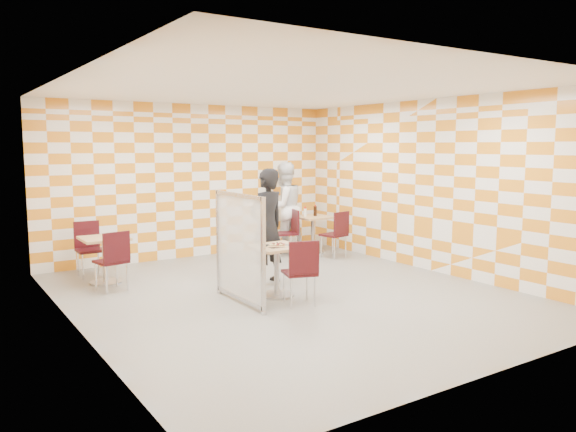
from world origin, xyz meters
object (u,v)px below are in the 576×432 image
object	(u,v)px
chair_second_side	(290,229)
sport_bottle	(305,212)
main_table	(277,262)
man_white	(284,207)
chair_empty_near	(114,256)
partition	(239,248)
empty_table	(105,252)
chair_empty_far	(89,244)
man_dark	(267,226)
chair_second_front	(337,231)
second_table	(313,228)
chair_main_front	(302,268)
soda_bottle	(315,211)

from	to	relation	value
chair_second_side	sport_bottle	bearing A→B (deg)	15.58
main_table	man_white	xyz separation A→B (m)	(2.00, 2.92, 0.42)
chair_empty_near	partition	size ratio (longest dim) A/B	0.60
partition	man_white	size ratio (longest dim) A/B	0.83
empty_table	chair_empty_far	xyz separation A→B (m)	(-0.08, 0.69, 0.04)
main_table	man_dark	xyz separation A→B (m)	(0.30, 0.78, 0.41)
chair_second_side	chair_empty_near	world-z (taller)	same
sport_bottle	chair_empty_far	bearing A→B (deg)	176.63
main_table	empty_table	distance (m)	2.88
chair_empty_far	main_table	bearing A→B (deg)	-55.41
chair_second_front	partition	world-z (taller)	partition
empty_table	partition	world-z (taller)	partition
chair_empty_far	second_table	bearing A→B (deg)	-4.19
chair_empty_near	second_table	bearing A→B (deg)	12.53
second_table	sport_bottle	distance (m)	0.37
chair_second_front	chair_empty_near	bearing A→B (deg)	-177.63
chair_second_front	man_dark	xyz separation A→B (m)	(-2.18, -0.96, 0.38)
chair_empty_far	chair_second_side	bearing A→B (deg)	-5.66
man_dark	sport_bottle	size ratio (longest dim) A/B	9.20
main_table	empty_table	world-z (taller)	same
chair_second_front	chair_second_side	bearing A→B (deg)	130.01
chair_second_side	sport_bottle	xyz separation A→B (m)	(0.46, 0.13, 0.29)
main_table	partition	size ratio (longest dim) A/B	0.48
second_table	chair_empty_near	distance (m)	4.49
chair_main_front	sport_bottle	bearing A→B (deg)	54.41
second_table	empty_table	world-z (taller)	same
chair_second_front	chair_empty_far	size ratio (longest dim) A/B	1.00
chair_second_front	partition	xyz separation A→B (m)	(-3.12, -1.78, 0.25)
main_table	partition	world-z (taller)	partition
chair_second_front	partition	size ratio (longest dim) A/B	0.60
soda_bottle	man_dark	bearing A→B (deg)	-141.65
chair_second_front	chair_empty_near	xyz separation A→B (m)	(-4.40, -0.18, 0.00)
second_table	main_table	bearing A→B (deg)	-134.24
man_white	man_dark	bearing A→B (deg)	47.92
main_table	man_dark	world-z (taller)	man_dark
chair_second_front	soda_bottle	world-z (taller)	soda_bottle
man_white	soda_bottle	size ratio (longest dim) A/B	8.09
main_table	second_table	world-z (taller)	same
main_table	chair_second_front	distance (m)	3.03
chair_empty_far	partition	xyz separation A→B (m)	(1.33, -2.89, 0.25)
main_table	chair_second_front	xyz separation A→B (m)	(2.48, 1.74, 0.04)
chair_second_side	man_white	bearing A→B (deg)	73.09
chair_second_front	man_white	size ratio (longest dim) A/B	0.50
empty_table	man_dark	world-z (taller)	man_dark
soda_bottle	empty_table	bearing A→B (deg)	-175.16
chair_second_side	chair_empty_near	size ratio (longest dim) A/B	1.00
sport_bottle	soda_bottle	xyz separation A→B (m)	(0.21, -0.06, 0.01)
second_table	chair_second_side	bearing A→B (deg)	-174.76
man_white	soda_bottle	bearing A→B (deg)	141.19
sport_bottle	chair_second_front	bearing A→B (deg)	-79.34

